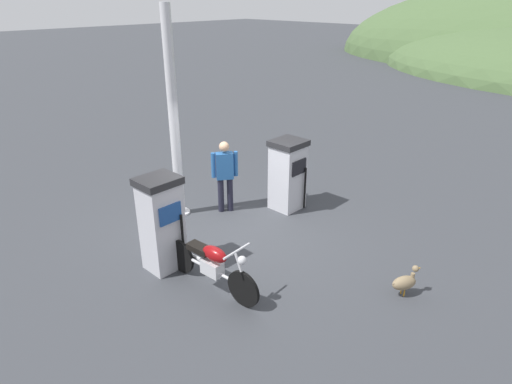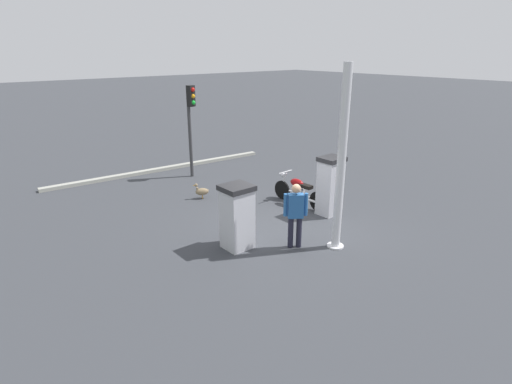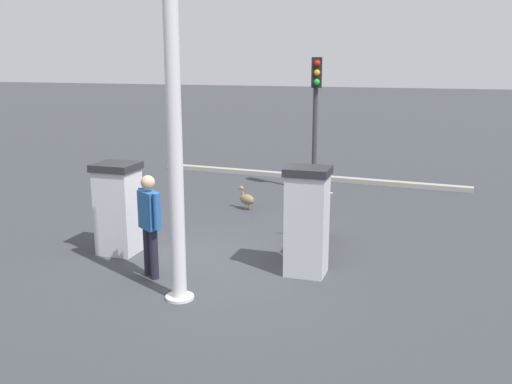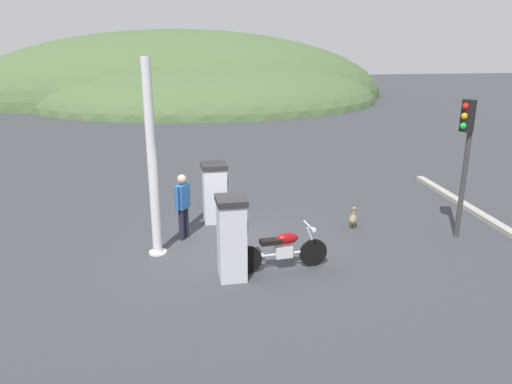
% 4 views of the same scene
% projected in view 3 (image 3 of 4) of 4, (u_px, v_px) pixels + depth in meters
% --- Properties ---
extents(ground_plane, '(120.00, 120.00, 0.00)m').
position_uv_depth(ground_plane, '(211.00, 260.00, 9.50)').
color(ground_plane, '#383A3F').
extents(fuel_pump_near, '(0.62, 0.67, 1.69)m').
position_uv_depth(fuel_pump_near, '(307.00, 221.00, 8.72)').
color(fuel_pump_near, silver).
rests_on(fuel_pump_near, ground).
extents(fuel_pump_far, '(0.69, 0.70, 1.56)m').
position_uv_depth(fuel_pump_far, '(118.00, 208.00, 9.73)').
color(fuel_pump_far, silver).
rests_on(fuel_pump_far, ground).
extents(motorcycle_near_pump, '(2.02, 0.56, 0.94)m').
position_uv_depth(motorcycle_near_pump, '(312.00, 225.00, 9.85)').
color(motorcycle_near_pump, black).
rests_on(motorcycle_near_pump, ground).
extents(attendant_person, '(0.40, 0.52, 1.59)m').
position_uv_depth(attendant_person, '(149.00, 220.00, 8.58)').
color(attendant_person, '#1E1E2D').
rests_on(attendant_person, ground).
extents(wandering_duck, '(0.37, 0.49, 0.51)m').
position_uv_depth(wandering_duck, '(247.00, 199.00, 12.64)').
color(wandering_duck, '#847051').
rests_on(wandering_duck, ground).
extents(roadside_traffic_light, '(0.40, 0.29, 3.30)m').
position_uv_depth(roadside_traffic_light, '(316.00, 100.00, 13.91)').
color(roadside_traffic_light, '#38383A').
rests_on(roadside_traffic_light, ground).
extents(canopy_support_pole, '(0.40, 0.40, 4.25)m').
position_uv_depth(canopy_support_pole, '(175.00, 153.00, 7.51)').
color(canopy_support_pole, silver).
rests_on(canopy_support_pole, ground).
extents(road_edge_kerb, '(0.84, 8.76, 0.12)m').
position_uv_depth(road_edge_kerb, '(306.00, 177.00, 15.93)').
color(road_edge_kerb, '#9E9E93').
rests_on(road_edge_kerb, ground).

